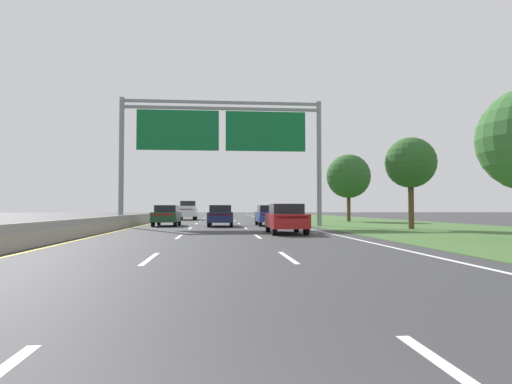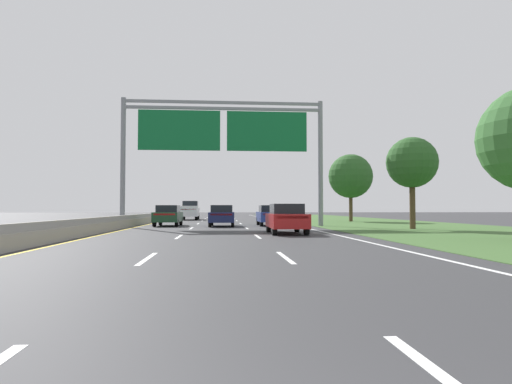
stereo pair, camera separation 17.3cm
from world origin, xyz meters
TOP-DOWN VIEW (x-y plane):
  - ground_plane at (0.00, 35.00)m, footprint 220.00×220.00m
  - lane_striping at (0.00, 34.54)m, footprint 11.96×106.00m
  - grass_verge_right at (13.95, 35.00)m, footprint 14.00×110.00m
  - median_barrier_concrete at (-6.60, 35.00)m, footprint 0.60×110.00m
  - overhead_sign_gantry at (0.30, 31.47)m, footprint 15.06×0.42m
  - pickup_truck_white at (-3.46, 50.80)m, footprint 2.01×5.40m
  - car_red_right_lane_sedan at (3.56, 21.75)m, footprint 1.87×4.42m
  - car_darkgreen_left_lane_sedan at (-3.87, 32.66)m, footprint 1.88×4.42m
  - car_navy_centre_lane_sedan at (0.19, 31.57)m, footprint 1.93×4.44m
  - car_blue_right_lane_sedan at (3.91, 32.56)m, footprint 1.82×4.40m
  - roadside_tree_mid at (12.38, 26.08)m, footprint 3.26×3.26m
  - roadside_tree_far at (13.23, 42.45)m, footprint 4.44×4.44m

SIDE VIEW (x-z plane):
  - ground_plane at x=0.00m, z-range 0.00..0.00m
  - lane_striping at x=0.00m, z-range 0.00..0.01m
  - grass_verge_right at x=13.95m, z-range 0.00..0.02m
  - median_barrier_concrete at x=-6.60m, z-range -0.07..0.78m
  - car_red_right_lane_sedan at x=3.56m, z-range 0.03..1.60m
  - car_darkgreen_left_lane_sedan at x=-3.87m, z-range 0.03..1.60m
  - car_navy_centre_lane_sedan at x=0.19m, z-range 0.03..1.60m
  - car_blue_right_lane_sedan at x=3.91m, z-range 0.03..1.60m
  - pickup_truck_white at x=-3.46m, z-range -0.03..2.17m
  - roadside_tree_mid at x=12.38m, z-range 1.30..7.22m
  - roadside_tree_far at x=13.23m, z-range 1.17..8.00m
  - overhead_sign_gantry at x=0.30m, z-range 1.98..11.47m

